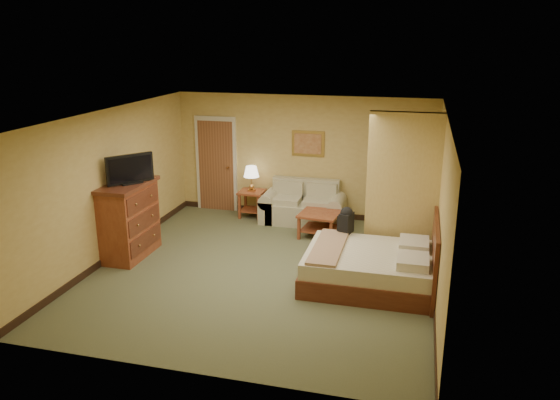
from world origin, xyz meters
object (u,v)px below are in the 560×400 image
(loveseat, at_px, (303,209))
(coffee_table, at_px, (320,219))
(bed, at_px, (374,267))
(dresser, at_px, (129,220))

(loveseat, distance_m, coffee_table, 0.88)
(loveseat, distance_m, bed, 3.17)
(coffee_table, distance_m, bed, 2.29)
(bed, bearing_deg, coffee_table, 122.20)
(coffee_table, bearing_deg, bed, -57.80)
(loveseat, bearing_deg, dresser, -135.43)
(coffee_table, xyz_separation_m, dresser, (-3.07, -1.81, 0.33))
(loveseat, bearing_deg, bed, -57.39)
(coffee_table, relative_size, bed, 0.41)
(loveseat, relative_size, coffee_table, 2.11)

